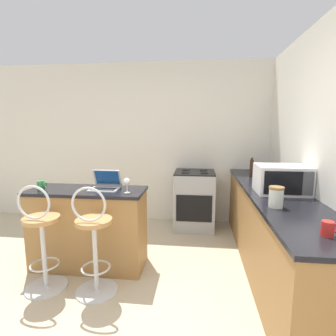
% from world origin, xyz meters
% --- Properties ---
extents(ground_plane, '(20.00, 20.00, 0.00)m').
position_xyz_m(ground_plane, '(0.00, 0.00, 0.00)').
color(ground_plane, '#BCAD8E').
extents(wall_back, '(12.00, 0.06, 2.60)m').
position_xyz_m(wall_back, '(0.00, 2.43, 1.30)').
color(wall_back, silver).
rests_on(wall_back, ground_plane).
extents(breakfast_bar, '(1.28, 0.51, 0.90)m').
position_xyz_m(breakfast_bar, '(-0.45, 0.80, 0.45)').
color(breakfast_bar, '#9E703D').
rests_on(breakfast_bar, ground_plane).
extents(counter_right, '(0.62, 2.93, 0.90)m').
position_xyz_m(counter_right, '(1.60, 0.95, 0.45)').
color(counter_right, '#9E703D').
rests_on(counter_right, ground_plane).
extents(bar_stool_near, '(0.40, 0.40, 1.07)m').
position_xyz_m(bar_stool_near, '(-0.71, 0.31, 0.51)').
color(bar_stool_near, silver).
rests_on(bar_stool_near, ground_plane).
extents(bar_stool_far, '(0.40, 0.40, 1.07)m').
position_xyz_m(bar_stool_far, '(-0.19, 0.31, 0.51)').
color(bar_stool_far, silver).
rests_on(bar_stool_far, ground_plane).
extents(laptop, '(0.31, 0.28, 0.21)m').
position_xyz_m(laptop, '(-0.25, 0.85, 0.95)').
color(laptop, '#B7BABF').
rests_on(laptop, breakfast_bar).
extents(microwave, '(0.51, 0.40, 0.29)m').
position_xyz_m(microwave, '(1.64, 0.89, 1.04)').
color(microwave, white).
rests_on(microwave, counter_right).
extents(toaster, '(0.23, 0.30, 0.17)m').
position_xyz_m(toaster, '(1.64, 1.43, 0.98)').
color(toaster, silver).
rests_on(toaster, counter_right).
extents(stove_range, '(0.61, 0.60, 0.91)m').
position_xyz_m(stove_range, '(0.72, 2.08, 0.45)').
color(stove_range, '#9EA3A8').
rests_on(stove_range, ground_plane).
extents(pepper_mill, '(0.05, 0.05, 0.26)m').
position_xyz_m(pepper_mill, '(1.51, 1.78, 1.03)').
color(pepper_mill, '#331E14').
rests_on(pepper_mill, counter_right).
extents(mug_green, '(0.10, 0.08, 0.10)m').
position_xyz_m(mug_green, '(-0.93, 0.72, 0.95)').
color(mug_green, '#338447').
rests_on(mug_green, breakfast_bar).
extents(wine_glass_tall, '(0.07, 0.07, 0.16)m').
position_xyz_m(wine_glass_tall, '(0.04, 0.69, 1.02)').
color(wine_glass_tall, silver).
rests_on(wine_glass_tall, breakfast_bar).
extents(mug_red, '(0.09, 0.08, 0.10)m').
position_xyz_m(mug_red, '(1.59, -0.22, 0.95)').
color(mug_red, red).
rests_on(mug_red, counter_right).
extents(storage_jar, '(0.13, 0.13, 0.18)m').
position_xyz_m(storage_jar, '(1.44, 0.37, 0.99)').
color(storage_jar, silver).
rests_on(storage_jar, counter_right).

